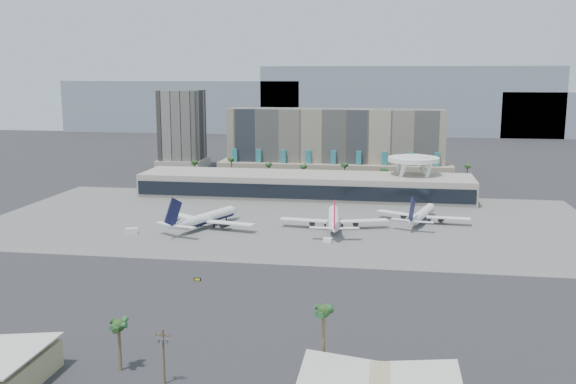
# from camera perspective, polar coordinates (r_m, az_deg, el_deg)

# --- Properties ---
(ground) EXTENTS (900.00, 900.00, 0.00)m
(ground) POSITION_cam_1_polar(r_m,az_deg,el_deg) (226.77, -2.17, -5.67)
(ground) COLOR #232326
(ground) RESTS_ON ground
(apron_pad) EXTENTS (260.00, 130.00, 0.06)m
(apron_pad) POSITION_cam_1_polar(r_m,az_deg,el_deg) (279.18, 0.02, -2.55)
(apron_pad) COLOR #5B5B59
(apron_pad) RESTS_ON ground
(mountain_ridge) EXTENTS (680.00, 60.00, 70.00)m
(mountain_ridge) POSITION_cam_1_polar(r_m,az_deg,el_deg) (684.54, 7.85, 7.65)
(mountain_ridge) COLOR gray
(mountain_ridge) RESTS_ON ground
(hotel) EXTENTS (140.00, 30.00, 42.00)m
(hotel) POSITION_cam_1_polar(r_m,az_deg,el_deg) (392.11, 4.20, 3.71)
(hotel) COLOR gray
(hotel) RESTS_ON ground
(office_tower) EXTENTS (30.00, 30.00, 52.00)m
(office_tower) POSITION_cam_1_polar(r_m,az_deg,el_deg) (437.69, -9.38, 5.11)
(office_tower) COLOR black
(office_tower) RESTS_ON ground
(terminal) EXTENTS (170.00, 32.50, 14.50)m
(terminal) POSITION_cam_1_polar(r_m,az_deg,el_deg) (331.10, 1.50, 0.67)
(terminal) COLOR #AFA59A
(terminal) RESTS_ON ground
(saucer_structure) EXTENTS (26.00, 26.00, 21.89)m
(saucer_structure) POSITION_cam_1_polar(r_m,az_deg,el_deg) (332.84, 11.09, 2.60)
(saucer_structure) COLOR white
(saucer_structure) RESTS_ON ground
(palm_row) EXTENTS (157.80, 2.80, 13.10)m
(palm_row) POSITION_cam_1_polar(r_m,az_deg,el_deg) (364.17, 3.32, 2.19)
(palm_row) COLOR brown
(palm_row) RESTS_ON ground
(utility_pole) EXTENTS (3.20, 0.85, 12.00)m
(utility_pole) POSITION_cam_1_polar(r_m,az_deg,el_deg) (137.61, -11.02, -13.75)
(utility_pole) COLOR #4C3826
(utility_pole) RESTS_ON ground
(airliner_left) EXTENTS (42.37, 43.65, 16.05)m
(airliner_left) POSITION_cam_1_polar(r_m,az_deg,el_deg) (267.82, -7.33, -2.33)
(airliner_left) COLOR white
(airliner_left) RESTS_ON ground
(airliner_centre) EXTENTS (44.96, 46.45, 16.04)m
(airliner_centre) POSITION_cam_1_polar(r_m,az_deg,el_deg) (264.65, 4.10, -2.42)
(airliner_centre) COLOR white
(airliner_centre) RESTS_ON ground
(airliner_right) EXTENTS (39.62, 41.06, 14.54)m
(airliner_right) POSITION_cam_1_polar(r_m,az_deg,el_deg) (280.47, 11.82, -1.96)
(airliner_right) COLOR white
(airliner_right) RESTS_ON ground
(service_vehicle_a) EXTENTS (5.25, 3.87, 2.31)m
(service_vehicle_a) POSITION_cam_1_polar(r_m,az_deg,el_deg) (263.82, -13.76, -3.39)
(service_vehicle_a) COLOR silver
(service_vehicle_a) RESTS_ON ground
(service_vehicle_b) EXTENTS (3.50, 2.61, 1.60)m
(service_vehicle_b) POSITION_cam_1_polar(r_m,az_deg,el_deg) (244.54, 3.54, -4.28)
(service_vehicle_b) COLOR white
(service_vehicle_b) RESTS_ON ground
(taxiway_sign) EXTENTS (2.20, 0.51, 0.99)m
(taxiway_sign) POSITION_cam_1_polar(r_m,az_deg,el_deg) (201.84, -8.06, -7.70)
(taxiway_sign) COLOR black
(taxiway_sign) RESTS_ON ground
(near_palm_a) EXTENTS (6.00, 6.00, 11.65)m
(near_palm_a) POSITION_cam_1_polar(r_m,az_deg,el_deg) (144.86, -14.80, -11.92)
(near_palm_a) COLOR brown
(near_palm_a) RESTS_ON ground
(near_palm_b) EXTENTS (6.00, 6.00, 15.92)m
(near_palm_b) POSITION_cam_1_polar(r_m,az_deg,el_deg) (136.35, 3.19, -11.13)
(near_palm_b) COLOR brown
(near_palm_b) RESTS_ON ground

